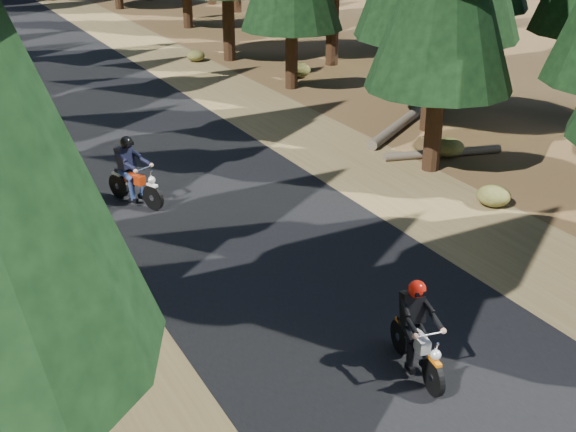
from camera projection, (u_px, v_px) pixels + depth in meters
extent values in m
plane|color=#4A341A|center=(326.00, 298.00, 13.55)|extent=(120.00, 120.00, 0.00)
cube|color=black|center=(219.00, 205.00, 17.55)|extent=(6.00, 100.00, 0.01)
cube|color=brown|center=(24.00, 245.00, 15.55)|extent=(3.20, 100.00, 0.01)
cube|color=brown|center=(375.00, 172.00, 19.55)|extent=(3.20, 100.00, 0.01)
cylinder|color=black|center=(437.00, 88.00, 18.83)|extent=(0.48, 0.48, 4.52)
cylinder|color=black|center=(435.00, 37.00, 21.85)|extent=(0.53, 0.53, 5.84)
cylinder|color=black|center=(448.00, 7.00, 25.36)|extent=(0.56, 0.56, 6.43)
cylinder|color=black|center=(292.00, 29.00, 26.90)|extent=(0.48, 0.48, 4.51)
cylinder|color=#4C4233|center=(401.00, 123.00, 23.09)|extent=(4.29, 2.98, 0.32)
cylinder|color=#4C4233|center=(443.00, 153.00, 20.65)|extent=(3.44, 1.20, 0.24)
ellipsoid|color=#474C1E|center=(16.00, 323.00, 12.39)|extent=(0.72, 0.72, 0.43)
ellipsoid|color=#474C1E|center=(196.00, 56.00, 32.04)|extent=(0.81, 0.81, 0.49)
ellipsoid|color=#474C1E|center=(448.00, 147.00, 20.65)|extent=(0.89, 0.89, 0.54)
ellipsoid|color=#474C1E|center=(298.00, 70.00, 29.32)|extent=(0.98, 0.98, 0.59)
ellipsoid|color=#474C1E|center=(494.00, 196.00, 17.44)|extent=(0.82, 0.82, 0.49)
cube|color=black|center=(420.00, 315.00, 11.05)|extent=(0.38, 0.28, 0.51)
sphere|color=#B01107|center=(422.00, 294.00, 10.89)|extent=(0.33, 0.33, 0.28)
cube|color=black|center=(133.00, 160.00, 17.14)|extent=(0.44, 0.37, 0.55)
sphere|color=black|center=(131.00, 144.00, 16.98)|extent=(0.40, 0.40, 0.30)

